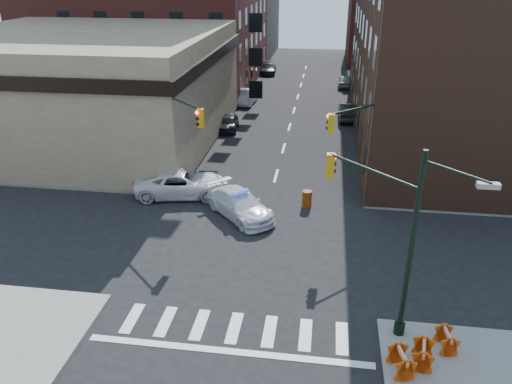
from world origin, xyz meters
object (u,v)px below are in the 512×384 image
(police_car, at_px, (240,204))
(barrel_bank, at_px, (218,187))
(parked_car_wfar, at_px, (247,97))
(barricade_se_a, at_px, (423,355))
(pedestrian_a, at_px, (168,178))
(parked_car_wnear, at_px, (229,123))
(barricade_nw_a, at_px, (157,186))
(parked_car_enear, at_px, (348,111))
(pedestrian_b, at_px, (81,175))
(pickup, at_px, (182,184))
(barrel_road, at_px, (307,199))

(police_car, bearing_deg, barrel_bank, 81.32)
(parked_car_wfar, distance_m, barricade_se_a, 40.03)
(police_car, bearing_deg, pedestrian_a, 111.19)
(police_car, distance_m, pedestrian_a, 5.87)
(parked_car_wnear, bearing_deg, barrel_bank, -86.39)
(barrel_bank, distance_m, barricade_nw_a, 4.06)
(parked_car_enear, xyz_separation_m, barricade_nw_a, (-12.99, -19.72, -0.23))
(pedestrian_a, distance_m, barricade_se_a, 19.96)
(police_car, height_order, pedestrian_b, pedestrian_b)
(parked_car_wfar, relative_size, pedestrian_b, 2.84)
(parked_car_wnear, distance_m, barricade_nw_a, 14.76)
(pickup, relative_size, parked_car_wfar, 1.31)
(pedestrian_a, xyz_separation_m, barricade_se_a, (14.22, -14.00, -0.51))
(police_car, bearing_deg, barrel_road, -17.14)
(barrel_road, bearing_deg, pedestrian_b, 177.37)
(parked_car_wfar, bearing_deg, pedestrian_a, -89.57)
(police_car, xyz_separation_m, barrel_road, (3.97, 1.89, -0.25))
(pedestrian_a, xyz_separation_m, barrel_road, (9.22, -0.70, -0.59))
(pedestrian_a, relative_size, barricade_nw_a, 1.63)
(barricade_nw_a, bearing_deg, parked_car_enear, 55.40)
(barricade_nw_a, bearing_deg, barricade_se_a, -43.75)
(barrel_road, distance_m, barrel_bank, 6.02)
(parked_car_wfar, xyz_separation_m, barrel_road, (7.74, -24.65, -0.23))
(pedestrian_b, xyz_separation_m, barricade_nw_a, (5.39, -0.30, -0.38))
(pedestrian_a, xyz_separation_m, pedestrian_b, (-6.11, 0.00, -0.15))
(barricade_se_a, bearing_deg, pedestrian_b, 66.09)
(parked_car_enear, bearing_deg, pedestrian_a, 56.37)
(parked_car_wfar, bearing_deg, parked_car_enear, -18.79)
(parked_car_wnear, xyz_separation_m, barricade_nw_a, (-1.99, -14.63, -0.10))
(parked_car_wfar, relative_size, barrel_bank, 4.68)
(parked_car_wnear, bearing_deg, barricade_nw_a, -102.36)
(barricade_se_a, bearing_deg, parked_car_wnear, 35.20)
(parked_car_wnear, bearing_deg, pickup, -95.77)
(barrel_road, distance_m, barricade_nw_a, 9.95)
(parked_car_enear, bearing_deg, pickup, 58.73)
(parked_car_wfar, xyz_separation_m, pedestrian_b, (-7.59, -23.95, 0.20))
(police_car, relative_size, parked_car_enear, 1.08)
(police_car, height_order, barricade_nw_a, police_car)
(pedestrian_b, distance_m, barrel_bank, 9.42)
(pickup, bearing_deg, barrel_road, -103.75)
(barrel_bank, xyz_separation_m, barricade_se_a, (10.92, -14.33, 0.11))
(barricade_nw_a, bearing_deg, parked_car_wfar, 83.61)
(parked_car_wfar, height_order, pedestrian_b, pedestrian_b)
(parked_car_enear, height_order, barrel_bank, parked_car_enear)
(parked_car_enear, relative_size, barrel_bank, 5.02)
(police_car, height_order, barricade_se_a, police_car)
(police_car, relative_size, parked_car_wfar, 1.16)
(pedestrian_b, relative_size, barricade_nw_a, 1.38)
(pedestrian_b, bearing_deg, parked_car_wnear, 30.36)
(pedestrian_b, bearing_deg, police_car, -45.19)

